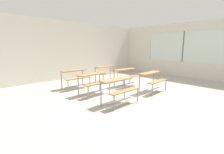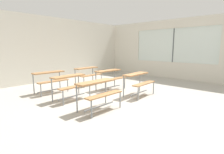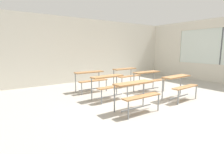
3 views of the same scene
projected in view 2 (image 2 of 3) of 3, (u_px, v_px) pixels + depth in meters
ground at (116, 102)px, 5.23m from camera, size 10.00×9.00×0.05m
wall_back at (42, 50)px, 7.97m from camera, size 10.00×0.12×3.00m
wall_right at (186, 51)px, 8.53m from camera, size 0.12×9.00×3.00m
desk_bench_r0c0 at (99, 89)px, 4.45m from camera, size 1.11×0.60×0.74m
desk_bench_r0c1 at (139, 79)px, 5.78m from camera, size 1.12×0.63×0.74m
desk_bench_r1c0 at (71, 82)px, 5.34m from camera, size 1.12×0.64×0.74m
desk_bench_r1c1 at (110, 75)px, 6.63m from camera, size 1.13×0.64×0.74m
desk_bench_r2c0 at (50, 77)px, 6.17m from camera, size 1.11×0.61×0.74m
desk_bench_r2c1 at (88, 72)px, 7.48m from camera, size 1.12×0.63×0.74m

